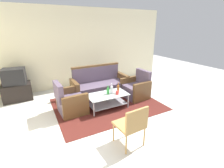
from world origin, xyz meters
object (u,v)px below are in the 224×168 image
bottle_clear (112,90)px  bottle_green (108,91)px  coffee_table (108,99)px  cup (117,93)px  television (14,76)px  armchair_right (136,89)px  wicker_chair (132,124)px  couch (100,86)px  tv_stand (18,92)px  bottle_brown (118,89)px  armchair_left (70,102)px

bottle_clear → bottle_green: bearing=168.1°
coffee_table → cup: (0.23, -0.12, 0.19)m
cup → television: 3.10m
bottle_clear → cup: bottle_clear is taller
armchair_right → wicker_chair: (-1.40, -1.82, 0.21)m
armchair_right → bottle_green: (-1.10, -0.21, 0.21)m
couch → wicker_chair: couch is taller
coffee_table → wicker_chair: 1.62m
couch → tv_stand: 2.52m
bottle_brown → wicker_chair: (-0.60, -1.57, -0.03)m
tv_stand → bottle_clear: bearing=-36.6°
armchair_left → bottle_green: bearing=74.6°
armchair_left → couch: bearing=118.0°
armchair_right → bottle_green: 1.14m
tv_stand → couch: bearing=-19.0°
bottle_clear → cup: size_ratio=3.02×
armchair_right → tv_stand: armchair_right is taller
bottle_green → couch: bearing=81.1°
armchair_left → cup: 1.26m
armchair_left → armchair_right: size_ratio=1.00×
armchair_right → bottle_brown: (-0.80, -0.25, 0.23)m
coffee_table → cup: 0.32m
couch → bottle_clear: 0.94m
armchair_right → bottle_clear: bearing=99.3°
armchair_right → wicker_chair: size_ratio=1.01×
tv_stand → television: 0.50m
cup → television: bearing=142.6°
coffee_table → television: size_ratio=1.69×
armchair_right → tv_stand: (-3.34, 1.51, -0.03)m
coffee_table → tv_stand: (-2.22, 1.75, -0.01)m
couch → bottle_clear: size_ratio=6.00×
television → armchair_right: bearing=162.9°
armchair_left → tv_stand: bearing=-143.2°
armchair_right → bottle_brown: armchair_right is taller
bottle_green → tv_stand: (-2.24, 1.72, -0.24)m
couch → cup: couch is taller
bottle_brown → wicker_chair: size_ratio=0.35×
coffee_table → bottle_green: (0.03, 0.02, 0.23)m
bottle_clear → bottle_brown: size_ratio=1.03×
couch → bottle_clear: (-0.04, -0.92, 0.21)m
coffee_table → bottle_green: bottle_green is taller
cup → wicker_chair: (-0.51, -1.46, 0.03)m
coffee_table → bottle_clear: (0.13, 0.00, 0.25)m
couch → armchair_left: size_ratio=2.13×
bottle_brown → cup: bottle_brown is taller
coffee_table → wicker_chair: wicker_chair is taller
coffee_table → cup: size_ratio=11.00×
armchair_right → bottle_green: armchair_right is taller
television → bottle_brown: bearing=152.5°
cup → tv_stand: tv_stand is taller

